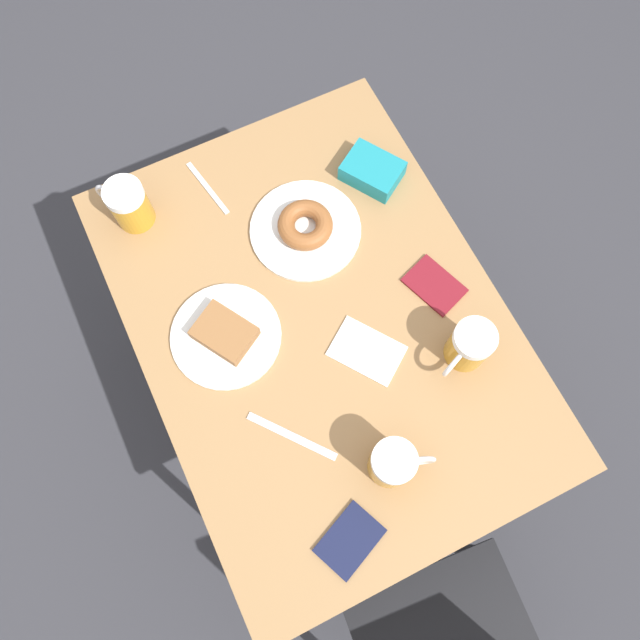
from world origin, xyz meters
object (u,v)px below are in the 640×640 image
beer_mug_right (128,204)px  passport_far_edge (434,285)px  plate_with_donut (305,228)px  blue_pouch (372,171)px  beer_mug_center (393,463)px  passport_near_edge (350,540)px  beer_mug_left (469,346)px  plate_with_cake (225,335)px  napkin_folded (367,351)px  fork (208,188)px  knife (292,436)px

beer_mug_right → passport_far_edge: 0.71m
plate_with_donut → blue_pouch: same height
beer_mug_center → passport_near_edge: size_ratio=0.85×
beer_mug_left → plate_with_donut: bearing=-66.8°
passport_near_edge → passport_far_edge: bearing=-136.2°
plate_with_cake → beer_mug_center: size_ratio=1.90×
beer_mug_center → napkin_folded: (-0.07, -0.24, -0.06)m
beer_mug_right → passport_near_edge: beer_mug_right is taller
beer_mug_right → fork: beer_mug_right is taller
beer_mug_right → napkin_folded: bearing=122.5°
beer_mug_left → blue_pouch: beer_mug_left is taller
beer_mug_left → blue_pouch: 0.48m
plate_with_cake → fork: (-0.11, -0.36, -0.01)m
beer_mug_center → napkin_folded: bearing=-106.4°
plate_with_donut → blue_pouch: bearing=-163.3°
plate_with_cake → beer_mug_right: (0.07, -0.36, 0.05)m
beer_mug_right → passport_near_edge: (-0.13, 0.85, -0.06)m
passport_far_edge → fork: bearing=-51.5°
plate_with_donut → beer_mug_center: 0.56m
napkin_folded → beer_mug_right: bearing=-57.5°
plate_with_cake → knife: plate_with_cake is taller
beer_mug_right → napkin_folded: size_ratio=0.67×
beer_mug_left → passport_far_edge: beer_mug_left is taller
beer_mug_left → napkin_folded: size_ratio=0.70×
plate_with_donut → knife: (0.23, 0.41, -0.02)m
knife → blue_pouch: size_ratio=1.04×
beer_mug_center → beer_mug_left: bearing=-150.9°
napkin_folded → blue_pouch: 0.43m
beer_mug_left → passport_far_edge: bearing=-97.8°
napkin_folded → passport_far_edge: bearing=-161.5°
beer_mug_left → passport_far_edge: 0.18m
beer_mug_center → passport_far_edge: bearing=-132.0°
knife → passport_near_edge: (-0.02, 0.23, 0.00)m
knife → passport_far_edge: size_ratio=1.14×
beer_mug_left → napkin_folded: bearing=-27.6°
beer_mug_right → napkin_folded: (-0.33, 0.52, -0.06)m
plate_with_cake → beer_mug_center: (-0.19, 0.40, 0.05)m
beer_mug_center → fork: bearing=-83.6°
beer_mug_left → fork: size_ratio=0.76×
beer_mug_left → passport_near_edge: 0.46m
beer_mug_right → knife: (-0.11, 0.62, -0.06)m
plate_with_cake → beer_mug_left: 0.52m
beer_mug_center → passport_far_edge: beer_mug_center is taller
plate_with_cake → passport_far_edge: plate_with_cake is taller
napkin_folded → passport_near_edge: 0.39m
fork → knife: same height
blue_pouch → passport_far_edge: bearing=89.4°
plate_with_donut → beer_mug_center: bearing=82.3°
plate_with_donut → passport_near_edge: size_ratio=1.70×
passport_near_edge → beer_mug_left: bearing=-149.3°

